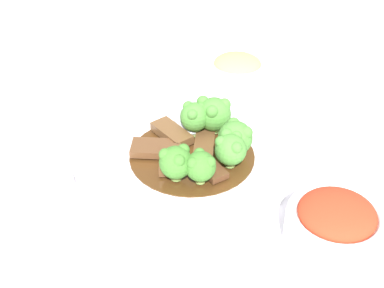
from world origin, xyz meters
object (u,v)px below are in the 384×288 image
Objects in this scene: side_bowl_kimchi at (335,224)px; broccoli_floret_1 at (176,162)px; sauce_dish at (50,185)px; broccoli_floret_5 at (235,137)px; beef_strip_4 at (152,148)px; broccoli_floret_3 at (214,113)px; serving_spoon at (191,114)px; beef_strip_2 at (172,133)px; broccoli_floret_2 at (201,166)px; side_bowl_appetizer at (237,70)px; beef_strip_1 at (212,170)px; beef_strip_3 at (204,147)px; broccoli_floret_0 at (195,116)px; broccoli_floret_4 at (231,149)px; main_plate at (192,158)px; beef_strip_0 at (170,160)px.

broccoli_floret_1 is at bearing -103.06° from side_bowl_kimchi.
side_bowl_kimchi is 1.78× the size of sauce_dish.
broccoli_floret_5 is 0.25m from sauce_dish.
beef_strip_4 is 0.07m from broccoli_floret_1.
serving_spoon is at bearing -123.18° from broccoli_floret_3.
broccoli_floret_2 is (0.09, 0.06, 0.02)m from beef_strip_2.
broccoli_floret_1 is at bearing -5.39° from side_bowl_appetizer.
beef_strip_3 is at bearing -155.64° from beef_strip_1.
broccoli_floret_0 is 1.09× the size of broccoli_floret_4.
broccoli_floret_5 is at bearing 178.24° from broccoli_floret_4.
broccoli_floret_1 is (0.10, -0.00, -0.00)m from broccoli_floret_0.
beef_strip_2 is 1.11× the size of beef_strip_4.
side_bowl_kimchi is at bearing 88.58° from sauce_dish.
beef_strip_4 is 0.07m from broccoli_floret_0.
beef_strip_2 is 1.56× the size of broccoli_floret_2.
broccoli_floret_3 is (-0.06, 0.02, 0.04)m from main_plate.
beef_strip_1 is 0.44× the size of side_bowl_kimchi.
beef_strip_2 is at bearing -161.02° from broccoli_floret_1.
broccoli_floret_2 is 0.20m from sauce_dish.
broccoli_floret_0 is 0.45× the size of side_bowl_kimchi.
side_bowl_appetizer is at bearing 163.82° from serving_spoon.
beef_strip_2 is at bearing -120.34° from side_bowl_kimchi.
sauce_dish is (0.09, -0.17, -0.00)m from main_plate.
beef_strip_3 is (-0.04, 0.04, -0.00)m from beef_strip_0.
broccoli_floret_4 is 0.97× the size of broccoli_floret_5.
beef_strip_4 is 0.09m from broccoli_floret_2.
serving_spoon is at bearing -164.78° from main_plate.
beef_strip_3 is 0.21m from side_bowl_kimchi.
broccoli_floret_2 is at bearing 3.43° from broccoli_floret_3.
beef_strip_1 is 0.49× the size of side_bowl_appetizer.
broccoli_floret_2 reaches higher than beef_strip_0.
broccoli_floret_4 reaches higher than side_bowl_appetizer.
broccoli_floret_3 reaches higher than beef_strip_2.
broccoli_floret_0 reaches higher than broccoli_floret_5.
beef_strip_1 is 0.10m from beef_strip_2.
side_bowl_appetizer is 1.60× the size of sauce_dish.
broccoli_floret_3 is at bearing 162.66° from main_plate.
broccoli_floret_2 is 0.44× the size of side_bowl_appetizer.
beef_strip_4 is 0.11m from broccoli_floret_5.
broccoli_floret_4 is at bearing 124.82° from broccoli_floret_1.
serving_spoon reaches higher than beef_strip_0.
side_bowl_appetizer is (-0.29, -0.00, -0.02)m from broccoli_floret_2.
side_bowl_appetizer is at bearing 171.87° from broccoli_floret_0.
main_plate is at bearing 142.65° from beef_strip_0.
broccoli_floret_1 is 1.01× the size of broccoli_floret_4.
broccoli_floret_3 reaches higher than main_plate.
broccoli_floret_3 is 0.06m from broccoli_floret_5.
broccoli_floret_0 is at bearing -171.18° from main_plate.
broccoli_floret_4 reaches higher than beef_strip_4.
main_plate is at bearing 99.47° from beef_strip_4.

